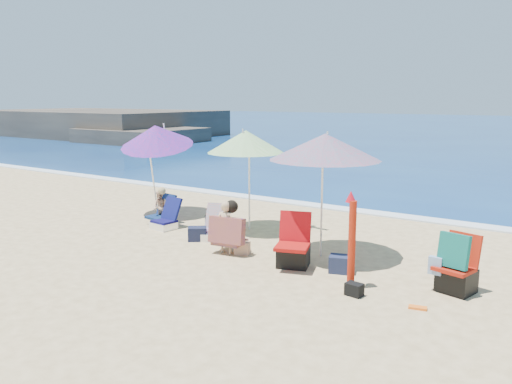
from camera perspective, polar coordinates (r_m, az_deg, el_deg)
The scene contains 19 objects.
ground at distance 9.03m, azimuth -1.95°, elevation -8.04°, with size 120.00×120.00×0.00m.
foam at distance 13.35m, azimuth 10.88°, elevation -2.03°, with size 120.00×0.50×0.04m.
headland at distance 41.94m, azimuth -16.91°, elevation 6.88°, with size 20.50×11.50×2.60m.
umbrella_turquoise at distance 9.15m, azimuth 7.71°, elevation 5.00°, with size 2.57×2.57×2.28m.
umbrella_striped at distance 10.95m, azimuth -1.13°, elevation 5.63°, with size 2.06×2.06×2.22m.
umbrella_blue at distance 12.65m, azimuth -11.07°, elevation 6.19°, with size 2.35×2.39×2.40m.
furled_umbrella at distance 7.83m, azimuth 10.61°, elevation -4.80°, with size 0.19×0.17×1.50m.
chair_navy at distance 11.55m, azimuth -10.04°, elevation -3.15°, with size 0.54×0.65×0.67m.
chair_rainbow at distance 10.59m, azimuth -4.69°, elevation -4.24°, with size 0.69×0.79×0.69m.
camp_chair_left at distance 8.85m, azimuth 4.20°, elevation -6.52°, with size 0.74×0.82×0.94m.
camp_chair_right at distance 8.23m, azimuth 21.37°, elevation -8.17°, with size 0.68×0.66×0.93m.
person_center at distance 9.50m, azimuth -3.25°, elevation -4.05°, with size 0.71×0.60×1.00m.
person_left at distance 11.95m, azimuth -10.57°, elevation -1.66°, with size 0.56×0.66×0.86m.
bag_navy_a at distance 10.50m, azimuth -6.58°, elevation -4.65°, with size 0.44×0.42×0.28m.
bag_black_a at distance 11.72m, azimuth -4.73°, elevation -3.11°, with size 0.37×0.31×0.24m.
bag_tan at distance 9.55m, azimuth -1.54°, elevation -6.25°, with size 0.33×0.28×0.23m.
bag_navy_b at distance 8.69m, azimuth 9.44°, elevation -7.93°, with size 0.45×0.38×0.28m.
bag_black_b at distance 7.77m, azimuth 10.89°, elevation -10.62°, with size 0.27×0.20×0.19m.
orange_item at distance 7.55m, azimuth 17.58°, elevation -12.19°, with size 0.26×0.16×0.03m.
Camera 1 is at (4.99, -6.96, 2.86)m, focal length 35.89 mm.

